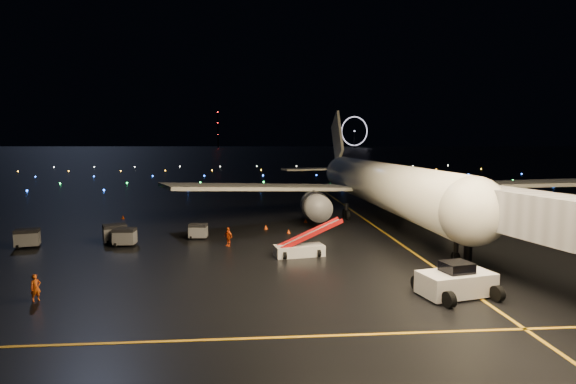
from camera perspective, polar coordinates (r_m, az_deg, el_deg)
name	(u,v)px	position (r m, az deg, el deg)	size (l,w,h in m)	color
ground	(256,155)	(331.99, -4.15, 4.65)	(2000.00, 2000.00, 0.00)	black
lane_centre	(386,234)	(49.99, 12.33, -5.20)	(0.25, 80.00, 0.02)	gold
lane_cross	(202,340)	(24.12, -10.88, -17.99)	(60.00, 0.25, 0.02)	gold
airliner	(373,159)	(60.37, 10.71, 4.14)	(54.20, 51.49, 15.36)	white
pushback_tug	(456,279)	(31.45, 20.57, -10.29)	(4.67, 2.45, 2.23)	silver
belt_loader	(299,239)	(39.29, 1.44, -5.96)	(6.28, 1.71, 3.05)	silver
crew_a	(36,288)	(32.67, -29.40, -10.56)	(0.63, 0.41, 1.71)	#FF5C14
crew_c	(228,237)	(43.45, -7.61, -5.66)	(1.05, 0.44, 1.80)	#FF5C14
safety_cone_0	(266,227)	(51.47, -2.83, -4.45)	(0.44, 0.44, 0.50)	#FC4B0C
safety_cone_1	(306,221)	(55.56, 2.24, -3.65)	(0.44, 0.44, 0.50)	#FC4B0C
safety_cone_2	(289,231)	(49.11, 0.08, -5.01)	(0.39, 0.39, 0.44)	#FC4B0C
safety_cone_3	(123,217)	(61.99, -20.22, -2.99)	(0.43, 0.43, 0.49)	#FC4B0C
ferris_wheel	(354,132)	(771.52, 8.44, 7.50)	(50.00, 4.00, 52.00)	black
radio_mast	(218,129)	(774.30, -8.90, 7.94)	(1.80, 1.80, 64.00)	black
taxiway_lights	(260,174)	(138.20, -3.55, 2.33)	(164.00, 92.00, 0.36)	black
baggage_cart_0	(198,231)	(47.23, -11.33, -4.92)	(1.79, 1.26, 1.52)	gray
baggage_cart_1	(125,237)	(45.94, -20.02, -5.40)	(1.99, 1.39, 1.69)	gray
baggage_cart_2	(115,234)	(47.53, -21.11, -4.96)	(2.17, 1.52, 1.84)	gray
baggage_cart_3	(27,238)	(49.14, -30.20, -5.11)	(2.05, 1.43, 1.74)	gray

